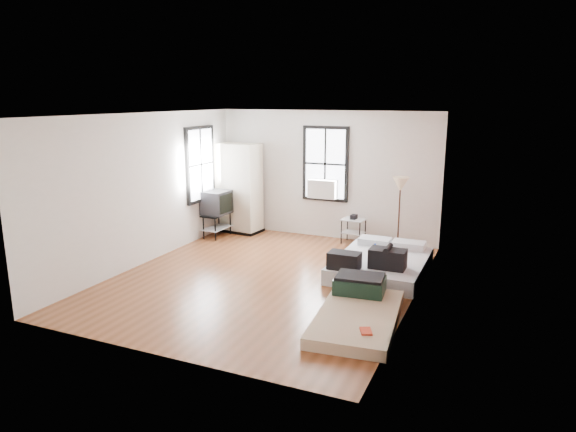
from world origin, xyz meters
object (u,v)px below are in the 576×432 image
at_px(mattress_bare, 358,309).
at_px(wardrobe, 239,188).
at_px(side_table, 354,224).
at_px(mattress_main, 380,263).
at_px(floor_lamp, 400,188).
at_px(tv_stand, 217,204).

distance_m(mattress_bare, wardrobe, 5.40).
relative_size(mattress_bare, side_table, 3.38).
height_order(mattress_main, wardrobe, wardrobe).
bearing_deg(floor_lamp, side_table, 175.88).
distance_m(mattress_main, side_table, 1.97).
xyz_separation_m(wardrobe, tv_stand, (-0.21, -0.64, -0.27)).
bearing_deg(side_table, mattress_main, -59.23).
distance_m(side_table, tv_stand, 3.06).
bearing_deg(wardrobe, side_table, 7.35).
xyz_separation_m(mattress_main, side_table, (-1.00, 1.68, 0.24)).
relative_size(side_table, tv_stand, 0.60).
bearing_deg(floor_lamp, tv_stand, -170.80).
bearing_deg(side_table, mattress_bare, -72.48).
relative_size(wardrobe, floor_lamp, 1.36).
height_order(wardrobe, tv_stand, wardrobe).
distance_m(mattress_bare, floor_lamp, 3.80).
bearing_deg(mattress_main, wardrobe, 156.77).
bearing_deg(mattress_bare, side_table, 101.88).
bearing_deg(tv_stand, wardrobe, 73.38).
distance_m(mattress_bare, side_table, 3.87).
bearing_deg(mattress_main, side_table, 120.78).
height_order(mattress_main, tv_stand, tv_stand).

